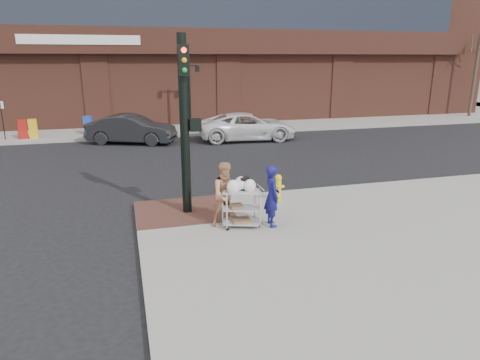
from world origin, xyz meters
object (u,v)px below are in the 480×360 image
object	(u,v)px
traffic_signal_pole	(185,121)
minivan_white	(248,127)
pedestrian_tan	(227,194)
utility_cart	(241,205)
sedan_dark	(131,129)
woman_blue	(272,196)
lamp_post	(189,89)
fire_hydrant	(278,187)

from	to	relation	value
traffic_signal_pole	minivan_white	xyz separation A→B (m)	(5.13, 11.30, -2.07)
pedestrian_tan	utility_cart	distance (m)	0.48
sedan_dark	woman_blue	bearing A→B (deg)	-144.77
lamp_post	minivan_white	world-z (taller)	lamp_post
lamp_post	woman_blue	size ratio (longest dim) A/B	2.39
woman_blue	lamp_post	bearing A→B (deg)	-0.10
lamp_post	traffic_signal_pole	size ratio (longest dim) A/B	0.80
pedestrian_tan	utility_cart	size ratio (longest dim) A/B	1.29
woman_blue	utility_cart	size ratio (longest dim) A/B	1.24
traffic_signal_pole	fire_hydrant	bearing A→B (deg)	5.63
pedestrian_tan	minivan_white	size ratio (longest dim) A/B	0.31
sedan_dark	fire_hydrant	bearing A→B (deg)	-138.73
lamp_post	sedan_dark	bearing A→B (deg)	-139.15
traffic_signal_pole	pedestrian_tan	bearing A→B (deg)	-55.92
sedan_dark	utility_cart	bearing A→B (deg)	-147.91
pedestrian_tan	sedan_dark	bearing A→B (deg)	95.78
lamp_post	traffic_signal_pole	distance (m)	15.43
woman_blue	sedan_dark	bearing A→B (deg)	14.91
lamp_post	minivan_white	xyz separation A→B (m)	(2.65, -3.93, -1.85)
traffic_signal_pole	woman_blue	bearing A→B (deg)	-39.06
woman_blue	sedan_dark	world-z (taller)	woman_blue
pedestrian_tan	fire_hydrant	size ratio (longest dim) A/B	2.03
lamp_post	traffic_signal_pole	world-z (taller)	traffic_signal_pole
lamp_post	pedestrian_tan	bearing A→B (deg)	-95.61
traffic_signal_pole	minivan_white	bearing A→B (deg)	65.59
lamp_post	pedestrian_tan	distance (m)	16.65
woman_blue	pedestrian_tan	bearing A→B (deg)	73.98
minivan_white	woman_blue	bearing A→B (deg)	171.33
woman_blue	utility_cart	xyz separation A→B (m)	(-0.81, 0.15, -0.23)
traffic_signal_pole	minivan_white	distance (m)	12.58
pedestrian_tan	sedan_dark	world-z (taller)	pedestrian_tan
minivan_white	fire_hydrant	bearing A→B (deg)	173.44
pedestrian_tan	minivan_white	distance (m)	13.28
fire_hydrant	minivan_white	bearing A→B (deg)	78.55
woman_blue	fire_hydrant	distance (m)	2.15
woman_blue	fire_hydrant	bearing A→B (deg)	-23.40
traffic_signal_pole	sedan_dark	distance (m)	12.25
lamp_post	woman_blue	xyz separation A→B (m)	(-0.47, -16.86, -1.63)
lamp_post	fire_hydrant	world-z (taller)	lamp_post
fire_hydrant	sedan_dark	bearing A→B (deg)	109.46
utility_cart	traffic_signal_pole	bearing A→B (deg)	129.06
utility_cart	fire_hydrant	xyz separation A→B (m)	(1.70, 1.76, -0.17)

